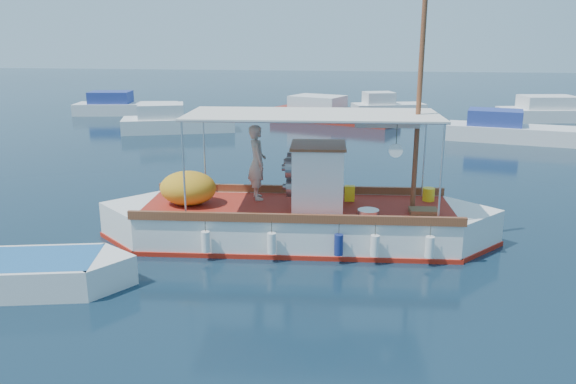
# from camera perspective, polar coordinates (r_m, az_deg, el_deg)

# --- Properties ---
(ground) EXTENTS (160.00, 160.00, 0.00)m
(ground) POSITION_cam_1_polar(r_m,az_deg,el_deg) (14.53, 2.85, -5.61)
(ground) COLOR black
(ground) RESTS_ON ground
(fishing_caique) EXTENTS (10.58, 3.52, 6.48)m
(fishing_caique) POSITION_cam_1_polar(r_m,az_deg,el_deg) (14.77, 0.66, -2.87)
(fishing_caique) COLOR white
(fishing_caique) RESTS_ON ground
(bg_boat_nw) EXTENTS (6.69, 4.34, 1.80)m
(bg_boat_nw) POSITION_cam_1_polar(r_m,az_deg,el_deg) (33.08, -11.41, 6.90)
(bg_boat_nw) COLOR silver
(bg_boat_nw) RESTS_ON ground
(bg_boat_n) EXTENTS (8.47, 5.52, 1.80)m
(bg_boat_n) POSITION_cam_1_polar(r_m,az_deg,el_deg) (36.48, 4.34, 7.93)
(bg_boat_n) COLOR maroon
(bg_boat_n) RESTS_ON ground
(bg_boat_ne) EXTENTS (7.00, 3.58, 1.80)m
(bg_boat_ne) POSITION_cam_1_polar(r_m,az_deg,el_deg) (31.53, 21.61, 5.72)
(bg_boat_ne) COLOR silver
(bg_boat_ne) RESTS_ON ground
(bg_boat_e) EXTENTS (8.63, 3.94, 1.80)m
(bg_boat_e) POSITION_cam_1_polar(r_m,az_deg,el_deg) (40.84, 26.03, 7.22)
(bg_boat_e) COLOR silver
(bg_boat_e) RESTS_ON ground
(bg_boat_far_w) EXTENTS (7.20, 3.53, 1.80)m
(bg_boat_far_w) POSITION_cam_1_polar(r_m,az_deg,el_deg) (41.49, -16.40, 8.25)
(bg_boat_far_w) COLOR silver
(bg_boat_far_w) RESTS_ON ground
(bg_boat_far_n) EXTENTS (5.26, 3.39, 1.80)m
(bg_boat_far_n) POSITION_cam_1_polar(r_m,az_deg,el_deg) (40.02, 9.96, 8.40)
(bg_boat_far_n) COLOR silver
(bg_boat_far_n) RESTS_ON ground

